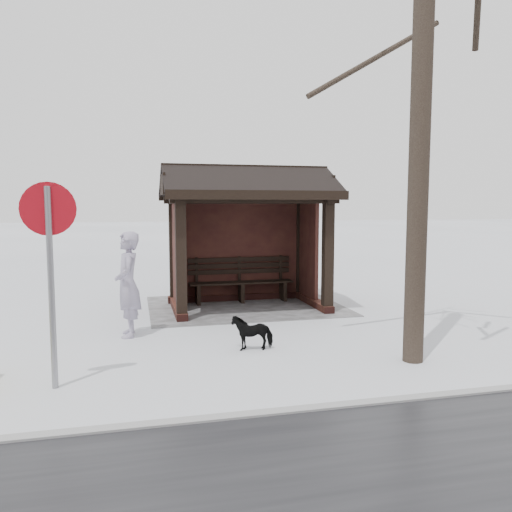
% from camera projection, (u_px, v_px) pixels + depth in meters
% --- Properties ---
extents(ground, '(120.00, 120.00, 0.00)m').
position_uv_depth(ground, '(247.00, 308.00, 10.89)').
color(ground, silver).
rests_on(ground, ground).
extents(kerb, '(120.00, 0.15, 0.06)m').
position_uv_depth(kerb, '(355.00, 405.00, 5.57)').
color(kerb, gray).
rests_on(kerb, ground).
extents(trampled_patch, '(4.20, 3.20, 0.02)m').
position_uv_depth(trampled_patch, '(245.00, 306.00, 11.08)').
color(trampled_patch, '#949499').
rests_on(trampled_patch, ground).
extents(bus_shelter, '(3.60, 2.40, 3.09)m').
position_uv_depth(bus_shelter, '(245.00, 208.00, 10.82)').
color(bus_shelter, '#3C1916').
rests_on(bus_shelter, ground).
extents(pedestrian, '(0.45, 0.67, 1.79)m').
position_uv_depth(pedestrian, '(128.00, 284.00, 8.46)').
color(pedestrian, '#988FA8').
rests_on(pedestrian, ground).
extents(dog, '(0.64, 0.31, 0.53)m').
position_uv_depth(dog, '(252.00, 332.00, 7.77)').
color(dog, black).
rests_on(dog, ground).
extents(road_sign, '(0.64, 0.12, 2.51)m').
position_uv_depth(road_sign, '(50.00, 242.00, 5.95)').
color(road_sign, gray).
rests_on(road_sign, ground).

